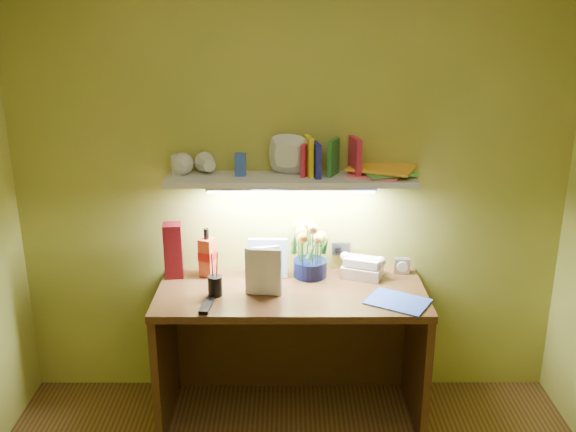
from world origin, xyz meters
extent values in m
cube|color=#3B1E10|center=(0.00, 1.20, 0.38)|extent=(1.40, 0.60, 0.75)
cube|color=#A8A8AD|center=(0.61, 1.43, 0.79)|extent=(0.09, 0.05, 0.09)
cube|color=#610B13|center=(-0.64, 1.38, 0.90)|extent=(0.11, 0.11, 0.30)
cylinder|color=black|center=(-0.39, 1.14, 0.84)|extent=(0.08, 0.08, 0.18)
cube|color=black|center=(-0.42, 1.00, 0.76)|extent=(0.06, 0.17, 0.02)
cube|color=blue|center=(0.53, 1.06, 0.75)|extent=(0.36, 0.33, 0.01)
imported|color=beige|center=(-0.24, 1.16, 0.88)|extent=(0.19, 0.06, 0.25)
imported|color=silver|center=(-0.23, 1.19, 0.87)|extent=(0.17, 0.06, 0.24)
cube|color=silver|center=(0.00, 1.38, 1.30)|extent=(1.30, 0.25, 0.03)
imported|color=silver|center=(-0.58, 1.36, 1.36)|extent=(0.14, 0.14, 0.09)
imported|color=silver|center=(-0.42, 1.38, 1.37)|extent=(0.14, 0.14, 0.10)
imported|color=silver|center=(-0.03, 1.38, 1.34)|extent=(0.26, 0.26, 0.05)
cube|color=silver|center=(-0.59, 1.41, 1.37)|extent=(0.06, 0.06, 0.11)
cube|color=blue|center=(-0.26, 1.39, 1.38)|extent=(0.06, 0.05, 0.12)
cube|color=#C02345|center=(0.08, 1.40, 1.40)|extent=(0.06, 0.12, 0.17)
cube|color=yellow|center=(0.09, 1.40, 1.42)|extent=(0.05, 0.13, 0.21)
cube|color=navy|center=(0.13, 1.38, 1.40)|extent=(0.05, 0.13, 0.18)
cube|color=#2F8237|center=(0.22, 1.41, 1.41)|extent=(0.07, 0.12, 0.19)
cube|color=#C02345|center=(0.33, 1.40, 1.41)|extent=(0.06, 0.14, 0.20)
cube|color=#F4687E|center=(0.44, 1.39, 1.32)|extent=(0.31, 0.27, 0.01)
cube|color=#54B452|center=(0.51, 1.39, 1.33)|extent=(0.30, 0.25, 0.01)
cube|color=yellow|center=(0.48, 1.42, 1.35)|extent=(0.40, 0.35, 0.01)
camera|label=1|loc=(-0.02, -1.85, 2.17)|focal=40.00mm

